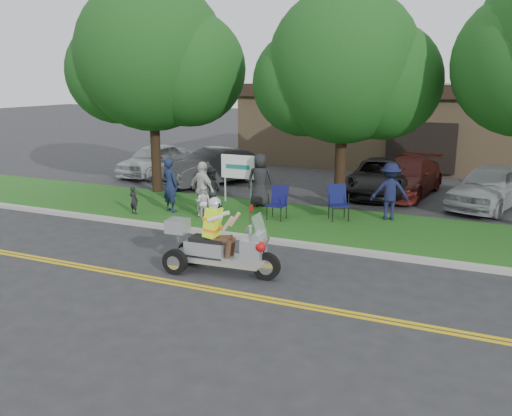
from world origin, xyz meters
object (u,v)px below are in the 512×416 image
at_px(parked_car_left, 213,167).
at_px(lawn_chair_b, 338,200).
at_px(lawn_chair_a, 278,200).
at_px(spectator_adult_mid, 211,190).
at_px(trike_scooter, 217,247).
at_px(parked_car_far_left, 154,160).
at_px(spectator_adult_right, 203,189).
at_px(parked_car_right, 406,177).
at_px(parked_car_far_right, 490,186).
at_px(parked_car_mid, 381,177).
at_px(spectator_adult_left, 170,185).

bearing_deg(parked_car_left, lawn_chair_b, -7.48).
bearing_deg(lawn_chair_b, lawn_chair_a, 170.17).
bearing_deg(lawn_chair_a, lawn_chair_b, 23.00).
bearing_deg(spectator_adult_mid, trike_scooter, 118.60).
bearing_deg(parked_car_left, spectator_adult_mid, -38.78).
bearing_deg(parked_car_far_left, lawn_chair_b, -24.15).
xyz_separation_m(spectator_adult_right, parked_car_right, (5.12, 6.32, -0.28)).
xyz_separation_m(lawn_chair_b, parked_car_left, (-6.35, 3.78, 0.03)).
xyz_separation_m(parked_car_right, parked_car_far_right, (2.92, -0.96, 0.06)).
distance_m(trike_scooter, parked_car_far_right, 10.81).
xyz_separation_m(parked_car_far_left, parked_car_mid, (10.22, -0.04, -0.03)).
relative_size(trike_scooter, parked_car_left, 0.60).
distance_m(spectator_adult_left, spectator_adult_mid, 1.35).
bearing_deg(parked_car_mid, parked_car_far_right, -12.85).
distance_m(trike_scooter, lawn_chair_b, 5.54).
relative_size(spectator_adult_left, parked_car_right, 0.37).
bearing_deg(lawn_chair_b, parked_car_left, 118.05).
distance_m(lawn_chair_b, spectator_adult_mid, 3.97).
height_order(spectator_adult_mid, parked_car_right, spectator_adult_mid).
bearing_deg(parked_car_far_right, parked_car_far_left, -164.77).
height_order(trike_scooter, spectator_adult_right, spectator_adult_right).
height_order(spectator_adult_left, spectator_adult_right, spectator_adult_left).
bearing_deg(parked_car_right, spectator_adult_mid, -123.61).
distance_m(trike_scooter, parked_car_right, 10.62).
bearing_deg(spectator_adult_right, parked_car_far_right, -124.38).
bearing_deg(lawn_chair_b, parked_car_far_left, 123.60).
distance_m(trike_scooter, lawn_chair_a, 4.76).
height_order(spectator_adult_left, parked_car_far_right, spectator_adult_left).
xyz_separation_m(trike_scooter, parked_car_left, (-5.09, 9.18, 0.12)).
bearing_deg(lawn_chair_a, trike_scooter, -83.20).
height_order(lawn_chair_a, parked_car_right, parked_car_right).
bearing_deg(parked_car_left, parked_car_right, 31.90).
xyz_separation_m(spectator_adult_left, parked_car_far_right, (9.32, 5.21, -0.24)).
bearing_deg(trike_scooter, parked_car_left, 114.99).
height_order(trike_scooter, parked_car_far_right, trike_scooter).
bearing_deg(lawn_chair_a, parked_car_far_right, 40.03).
bearing_deg(spectator_adult_right, spectator_adult_left, 15.69).
relative_size(parked_car_right, parked_car_far_right, 1.08).
distance_m(trike_scooter, parked_car_left, 10.50).
distance_m(spectator_adult_mid, spectator_adult_right, 0.51).
xyz_separation_m(spectator_adult_mid, spectator_adult_right, (-0.02, -0.49, 0.12)).
xyz_separation_m(lawn_chair_a, spectator_adult_left, (-3.48, -0.60, 0.30)).
height_order(lawn_chair_a, spectator_adult_mid, spectator_adult_mid).
height_order(lawn_chair_b, parked_car_left, parked_car_left).
xyz_separation_m(lawn_chair_b, spectator_adult_mid, (-3.87, -0.90, 0.14)).
height_order(trike_scooter, parked_car_far_left, trike_scooter).
relative_size(trike_scooter, parked_car_far_left, 0.66).
bearing_deg(spectator_adult_mid, lawn_chair_b, -168.46).
height_order(trike_scooter, parked_car_right, trike_scooter).
xyz_separation_m(lawn_chair_a, lawn_chair_b, (1.68, 0.66, 0.04)).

